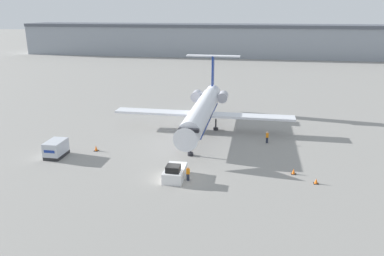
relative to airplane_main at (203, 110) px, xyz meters
The scene contains 10 objects.
ground_plane 18.91m from the airplane_main, 90.43° to the right, with size 600.00×600.00×0.00m, color gray.
terminal_building 101.46m from the airplane_main, 90.08° to the left, with size 180.00×16.80×12.98m.
airplane_main is the anchor object (origin of this frame).
pushback_tug 18.66m from the airplane_main, 92.13° to the right, with size 2.25×4.17×1.99m.
luggage_cart 23.11m from the airplane_main, 141.13° to the right, with size 2.14×3.39×2.24m.
worker_near_tug 18.93m from the airplane_main, 87.13° to the right, with size 0.40×0.24×1.73m.
worker_by_wing 11.39m from the airplane_main, 22.03° to the right, with size 0.40×0.24×1.74m.
traffic_cone_left 18.02m from the airplane_main, 139.51° to the right, with size 0.60×0.60×0.79m.
traffic_cone_right 20.15m from the airplane_main, 48.36° to the right, with size 0.57×0.57×0.68m.
traffic_cone_mid 23.33m from the airplane_main, 47.79° to the right, with size 0.54×0.54×0.66m.
Camera 1 is at (8.14, -39.14, 19.11)m, focal length 35.00 mm.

